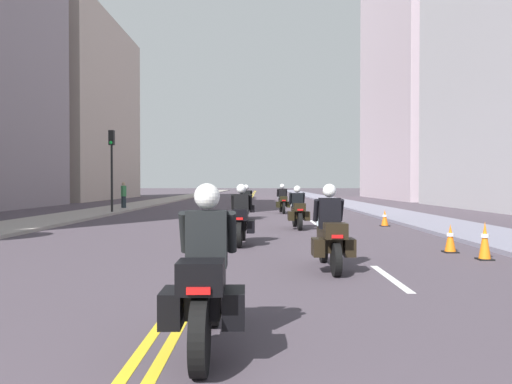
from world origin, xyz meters
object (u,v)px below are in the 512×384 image
Objects in this scene: motorcycle_4 at (246,205)px; traffic_cone_0 at (385,218)px; motorcycle_1 at (330,236)px; traffic_light_near at (112,156)px; motorcycle_3 at (298,211)px; motorcycle_0 at (206,284)px; traffic_cone_1 at (450,239)px; traffic_cone_2 at (485,241)px; motorcycle_5 at (282,201)px; pedestrian_1 at (124,195)px; motorcycle_2 at (241,220)px.

traffic_cone_0 is at bearing -36.77° from motorcycle_4.
motorcycle_1 is 0.47× the size of traffic_light_near.
motorcycle_0 is at bearing -101.07° from motorcycle_3.
motorcycle_0 reaches higher than traffic_cone_1.
motorcycle_1 is 10.08m from traffic_cone_0.
motorcycle_1 is at bearing -110.30° from traffic_cone_0.
motorcycle_3 is (0.04, 8.36, -0.01)m from motorcycle_1.
traffic_cone_2 is (3.47, -7.11, -0.23)m from motorcycle_3.
motorcycle_1 is at bearing -60.96° from traffic_light_near.
motorcycle_5 is (1.78, 22.04, 0.01)m from motorcycle_0.
pedestrian_1 is (-13.47, 19.89, 0.50)m from traffic_cone_2.
traffic_cone_2 is (5.49, -11.92, -0.23)m from motorcycle_4.
motorcycle_5 reaches higher than traffic_cone_0.
motorcycle_0 is 0.99× the size of motorcycle_1.
motorcycle_0 is 8.26m from motorcycle_2.
motorcycle_0 is at bearing -113.77° from motorcycle_1.
motorcycle_1 is 1.00× the size of motorcycle_3.
motorcycle_3 is at bearing -69.83° from motorcycle_4.
motorcycle_5 is 8.93m from traffic_cone_0.
motorcycle_4 is (-0.12, 17.59, -0.01)m from motorcycle_0.
motorcycle_4 is at bearing -26.81° from traffic_light_near.
pedestrian_1 is (-10.00, 12.78, 0.26)m from motorcycle_3.
traffic_cone_2 is at bearing -66.57° from motorcycle_3.
traffic_light_near is (-12.90, 15.66, 2.73)m from traffic_cone_2.
motorcycle_4 is (-1.98, 13.17, -0.01)m from motorcycle_1.
traffic_cone_2 is at bearing 175.18° from pedestrian_1.
traffic_cone_1 is at bearing 35.32° from motorcycle_1.
motorcycle_0 reaches higher than motorcycle_5.
motorcycle_2 is at bearing 114.76° from motorcycle_1.
pedestrian_1 is (-9.96, 21.14, 0.25)m from motorcycle_1.
traffic_light_near is (-9.43, 8.55, 2.49)m from motorcycle_3.
traffic_light_near is at bearing 135.18° from motorcycle_3.
pedestrian_1 reaches higher than traffic_cone_1.
motorcycle_1 is 23.37m from pedestrian_1.
traffic_cone_0 is at bearing -69.55° from motorcycle_5.
traffic_cone_2 is at bearing -67.85° from motorcycle_4.
motorcycle_0 is 12.92m from motorcycle_3.
pedestrian_1 reaches higher than motorcycle_3.
traffic_cone_2 is at bearing -24.19° from motorcycle_2.
traffic_light_near is (-7.41, 3.75, 2.49)m from motorcycle_4.
pedestrian_1 is at bearing 116.67° from motorcycle_2.
traffic_cone_2 reaches higher than traffic_cone_1.
motorcycle_0 is at bearing -126.82° from traffic_cone_1.
motorcycle_3 reaches higher than traffic_cone_0.
motorcycle_3 is 0.93× the size of motorcycle_5.
traffic_light_near reaches higher than traffic_cone_2.
traffic_cone_1 reaches higher than traffic_cone_0.
traffic_light_near reaches higher than motorcycle_0.
traffic_cone_1 is (5.19, -10.82, -0.31)m from motorcycle_4.
traffic_cone_2 is (5.38, 5.67, -0.25)m from motorcycle_0.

